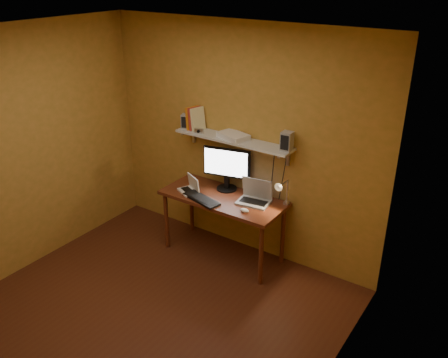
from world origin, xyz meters
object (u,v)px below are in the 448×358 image
Objects in this scene: monitor at (227,167)px; mouse at (245,210)px; netbook at (191,187)px; speaker_right at (287,141)px; desk at (223,204)px; laptop at (255,196)px; desk_lamp at (282,190)px; shelf_camera at (199,131)px; speaker_left at (186,121)px; router at (233,136)px; keyboard at (202,199)px; wall_shelf at (233,140)px.

monitor is 5.32× the size of mouse.
speaker_right reaches higher than netbook.
monitor is at bearing 150.73° from mouse.
mouse is (0.38, -0.16, 0.10)m from desk.
laptop is at bearing -24.49° from monitor.
monitor is 0.63m from mouse.
shelf_camera is at bearing -179.67° from desk_lamp.
netbook is (-0.30, -0.28, -0.23)m from monitor.
desk_lamp is 0.52m from speaker_right.
netbook is at bearing -66.35° from speaker_left.
desk is 13.77× the size of mouse.
desk is 0.76m from router.
desk_lamp reaches higher than desk.
desk_lamp is at bearing 35.59° from keyboard.
desk is 7.18× the size of speaker_right.
wall_shelf is 3.73× the size of desk_lamp.
desk is at bearing -164.24° from speaker_right.
router is at bearing 178.31° from speaker_right.
wall_shelf is at bearing 174.12° from desk_lamp.
router reaches higher than mouse.
monitor is at bearing -165.38° from router.
laptop is 0.80× the size of keyboard.
desk is 0.85m from shelf_camera.
router is (-0.00, 0.20, 0.74)m from desk.
desk is 4.27× the size of router.
mouse is 0.44m from desk_lamp.
speaker_left reaches higher than laptop.
netbook is at bearing -165.33° from desk.
mouse is at bearing 17.46° from keyboard.
mouse is 1.01× the size of shelf_camera.
laptop is at bearing -16.05° from router.
speaker_left is (-1.02, 0.35, 0.69)m from mouse.
desk_lamp is 2.27× the size of speaker_left.
keyboard is at bearing -114.10° from monitor.
desk_lamp is at bearing -77.68° from speaker_right.
mouse reaches higher than desk.
shelf_camera is (-0.41, -0.07, 0.04)m from wall_shelf.
speaker_right is (0.79, 0.41, 0.71)m from keyboard.
shelf_camera is at bearing 168.20° from mouse.
laptop is at bearing -15.02° from wall_shelf.
monitor is at bearing 68.69° from netbook.
speaker_left is (-0.26, 0.28, 0.66)m from netbook.
desk_lamp is 1.14× the size of router.
speaker_left is at bearing -179.18° from wall_shelf.
desk is 1.00× the size of wall_shelf.
desk is at bearing -16.42° from shelf_camera.
speaker_right is at bearing 63.19° from mouse.
router is (0.37, 0.30, 0.60)m from netbook.
speaker_left is at bearing 164.44° from shelf_camera.
keyboard is 0.77m from router.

